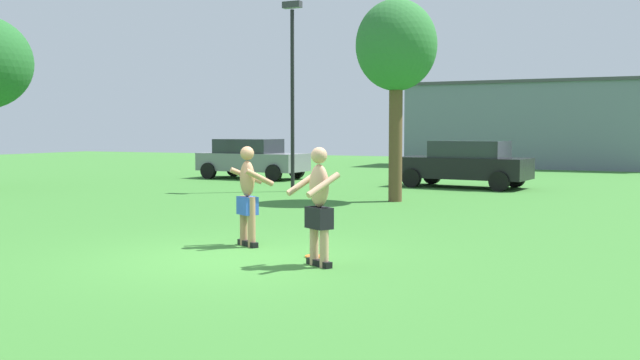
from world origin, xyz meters
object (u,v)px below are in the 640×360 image
at_px(player_in_black, 319,203).
at_px(car_gray_far_end, 252,158).
at_px(lamp_post, 292,76).
at_px(tree_left_field, 396,49).
at_px(car_black_mid_lot, 465,163).
at_px(player_near, 248,194).
at_px(frisbee, 314,256).

xyz_separation_m(player_in_black, car_gray_far_end, (-10.02, 15.39, -0.09)).
xyz_separation_m(lamp_post, tree_left_field, (3.95, -1.62, 0.51)).
distance_m(car_black_mid_lot, lamp_post, 6.58).
bearing_deg(tree_left_field, player_near, -89.14).
distance_m(lamp_post, tree_left_field, 4.30).
xyz_separation_m(car_black_mid_lot, tree_left_field, (-0.68, -5.37, 3.31)).
xyz_separation_m(frisbee, lamp_post, (-5.53, 10.23, 3.61)).
bearing_deg(car_gray_far_end, car_black_mid_lot, -5.17).
relative_size(player_near, car_black_mid_lot, 0.38).
distance_m(frisbee, lamp_post, 12.17).
height_order(car_gray_far_end, lamp_post, lamp_post).
height_order(player_in_black, car_gray_far_end, player_in_black).
bearing_deg(player_near, tree_left_field, 90.86).
bearing_deg(car_gray_far_end, tree_left_field, -37.33).
height_order(lamp_post, tree_left_field, lamp_post).
bearing_deg(player_in_black, frisbee, 120.55).
bearing_deg(car_black_mid_lot, tree_left_field, -97.16).
relative_size(car_black_mid_lot, car_gray_far_end, 1.02).
bearing_deg(tree_left_field, lamp_post, 157.70).
relative_size(frisbee, lamp_post, 0.05).
xyz_separation_m(car_black_mid_lot, car_gray_far_end, (-8.76, 0.79, 0.00)).
bearing_deg(lamp_post, car_black_mid_lot, 39.00).
height_order(frisbee, car_black_mid_lot, car_black_mid_lot).
xyz_separation_m(player_in_black, tree_left_field, (-1.94, 9.22, 3.22)).
distance_m(frisbee, car_black_mid_lot, 14.03).
bearing_deg(car_gray_far_end, frisbee, -56.82).
bearing_deg(player_near, player_in_black, -31.31).
bearing_deg(player_in_black, lamp_post, 118.53).
relative_size(player_near, tree_left_field, 0.31).
relative_size(car_black_mid_lot, lamp_post, 0.76).
bearing_deg(player_near, car_gray_far_end, 119.88).
bearing_deg(player_near, car_black_mid_lot, 87.65).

